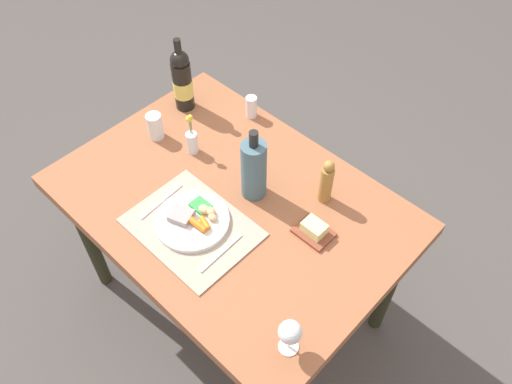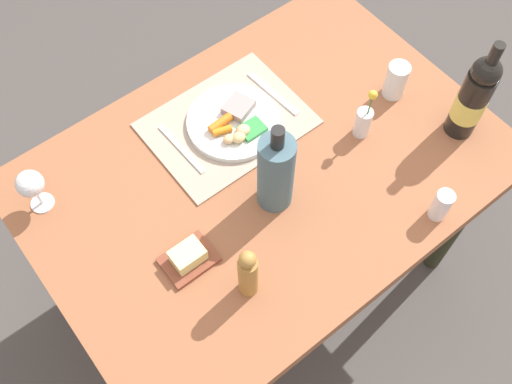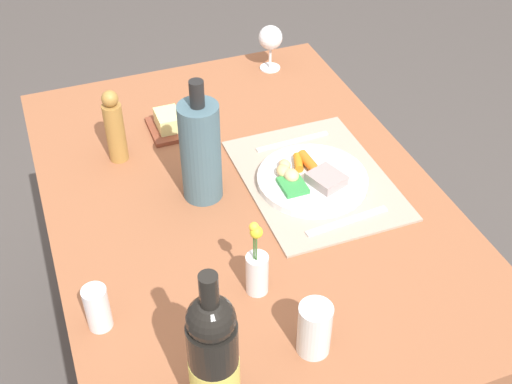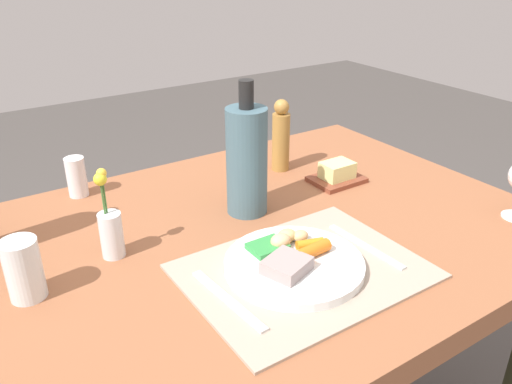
{
  "view_description": "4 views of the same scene",
  "coord_description": "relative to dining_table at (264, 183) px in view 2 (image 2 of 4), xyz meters",
  "views": [
    {
      "loc": [
        0.88,
        -0.79,
        2.23
      ],
      "look_at": [
        0.08,
        0.06,
        0.83
      ],
      "focal_mm": 35.99,
      "sensor_mm": 36.0,
      "label": 1
    },
    {
      "loc": [
        0.54,
        0.65,
        2.12
      ],
      "look_at": [
        0.08,
        0.06,
        0.82
      ],
      "focal_mm": 41.47,
      "sensor_mm": 36.0,
      "label": 2
    },
    {
      "loc": [
        -1.12,
        0.39,
        1.79
      ],
      "look_at": [
        -0.05,
        -0.01,
        0.81
      ],
      "focal_mm": 47.01,
      "sensor_mm": 36.0,
      "label": 3
    },
    {
      "loc": [
        -0.53,
        -0.8,
        1.33
      ],
      "look_at": [
        0.03,
        0.04,
        0.84
      ],
      "focal_mm": 36.35,
      "sensor_mm": 36.0,
      "label": 4
    }
  ],
  "objects": [
    {
      "name": "water_tumbler",
      "position": [
        -0.45,
        0.03,
        0.13
      ],
      "size": [
        0.06,
        0.06,
        0.11
      ],
      "color": "silver",
      "rests_on": "dining_table"
    },
    {
      "name": "butter_dish",
      "position": [
        0.32,
        0.09,
        0.1
      ],
      "size": [
        0.13,
        0.1,
        0.05
      ],
      "color": "brown",
      "rests_on": "dining_table"
    },
    {
      "name": "fork",
      "position": [
        -0.17,
        -0.18,
        0.09
      ],
      "size": [
        0.03,
        0.2,
        0.0
      ],
      "primitive_type": "cube",
      "rotation": [
        0.0,
        0.0,
        0.08
      ],
      "color": "silver",
      "rests_on": "placemat"
    },
    {
      "name": "wine_bottle",
      "position": [
        -0.51,
        0.23,
        0.22
      ],
      "size": [
        0.08,
        0.08,
        0.33
      ],
      "color": "black",
      "rests_on": "dining_table"
    },
    {
      "name": "pepper_mill",
      "position": [
        0.24,
        0.24,
        0.17
      ],
      "size": [
        0.05,
        0.05,
        0.19
      ],
      "color": "#A67838",
      "rests_on": "dining_table"
    },
    {
      "name": "knife",
      "position": [
        0.14,
        -0.19,
        0.09
      ],
      "size": [
        0.02,
        0.2,
        0.0
      ],
      "primitive_type": "cube",
      "rotation": [
        0.0,
        0.0,
        0.04
      ],
      "color": "silver",
      "rests_on": "placemat"
    },
    {
      "name": "placemat",
      "position": [
        -0.01,
        -0.18,
        0.08
      ],
      "size": [
        0.44,
        0.33,
        0.01
      ],
      "primitive_type": "cube",
      "color": "tan",
      "rests_on": "dining_table"
    },
    {
      "name": "flower_vase",
      "position": [
        -0.28,
        0.07,
        0.14
      ],
      "size": [
        0.05,
        0.05,
        0.18
      ],
      "color": "silver",
      "rests_on": "dining_table"
    },
    {
      "name": "wine_glass",
      "position": [
        0.52,
        -0.27,
        0.18
      ],
      "size": [
        0.07,
        0.07,
        0.14
      ],
      "color": "white",
      "rests_on": "dining_table"
    },
    {
      "name": "salt_shaker",
      "position": [
        -0.26,
        0.38,
        0.13
      ],
      "size": [
        0.05,
        0.05,
        0.1
      ],
      "primitive_type": "cylinder",
      "color": "white",
      "rests_on": "dining_table"
    },
    {
      "name": "dinner_plate",
      "position": [
        -0.02,
        -0.16,
        0.1
      ],
      "size": [
        0.26,
        0.26,
        0.05
      ],
      "color": "silver",
      "rests_on": "placemat"
    },
    {
      "name": "dining_table",
      "position": [
        0.0,
        0.0,
        0.0
      ],
      "size": [
        1.26,
        0.89,
        0.77
      ],
      "color": "#945838",
      "rests_on": "ground_plane"
    },
    {
      "name": "ground_plane",
      "position": [
        0.0,
        0.0,
        -0.69
      ],
      "size": [
        8.0,
        8.0,
        0.0
      ],
      "primitive_type": "plane",
      "color": "#484340"
    },
    {
      "name": "cooler_bottle",
      "position": [
        0.04,
        0.09,
        0.21
      ],
      "size": [
        0.09,
        0.09,
        0.3
      ],
      "color": "#43616D",
      "rests_on": "dining_table"
    }
  ]
}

